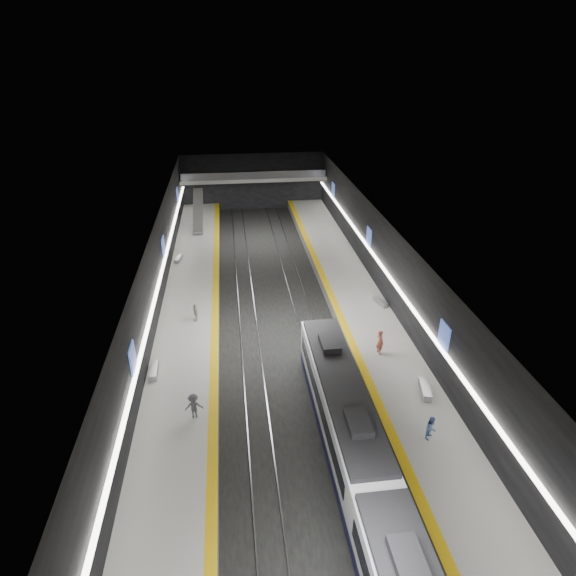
{
  "coord_description": "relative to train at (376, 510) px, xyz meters",
  "views": [
    {
      "loc": [
        -3.54,
        -33.04,
        21.88
      ],
      "look_at": [
        1.24,
        4.92,
        2.2
      ],
      "focal_mm": 30.0,
      "sensor_mm": 36.0,
      "label": 1
    }
  ],
  "objects": [
    {
      "name": "ground",
      "position": [
        -2.5,
        18.33,
        -2.2
      ],
      "size": [
        70.0,
        70.0,
        0.0
      ],
      "primitive_type": "plane",
      "color": "black",
      "rests_on": "ground"
    },
    {
      "name": "ceiling",
      "position": [
        -2.5,
        18.33,
        5.8
      ],
      "size": [
        20.0,
        70.0,
        0.04
      ],
      "primitive_type": "cube",
      "rotation": [
        3.14,
        0.0,
        0.0
      ],
      "color": "beige",
      "rests_on": "wall_left"
    },
    {
      "name": "wall_left",
      "position": [
        -12.5,
        18.33,
        1.8
      ],
      "size": [
        0.04,
        70.0,
        8.0
      ],
      "primitive_type": "cube",
      "color": "black",
      "rests_on": "ground"
    },
    {
      "name": "wall_right",
      "position": [
        7.5,
        18.33,
        1.8
      ],
      "size": [
        0.04,
        70.0,
        8.0
      ],
      "primitive_type": "cube",
      "color": "black",
      "rests_on": "ground"
    },
    {
      "name": "wall_back",
      "position": [
        -2.5,
        53.33,
        1.8
      ],
      "size": [
        20.0,
        0.04,
        8.0
      ],
      "primitive_type": "cube",
      "color": "black",
      "rests_on": "ground"
    },
    {
      "name": "platform_left",
      "position": [
        -10.0,
        18.33,
        -1.7
      ],
      "size": [
        5.0,
        70.0,
        1.0
      ],
      "primitive_type": "cube",
      "color": "slate",
      "rests_on": "ground"
    },
    {
      "name": "tile_surface_left",
      "position": [
        -10.0,
        18.33,
        -1.19
      ],
      "size": [
        5.0,
        70.0,
        0.02
      ],
      "primitive_type": "cube",
      "color": "#A2A29D",
      "rests_on": "platform_left"
    },
    {
      "name": "tactile_strip_left",
      "position": [
        -7.8,
        18.33,
        -1.18
      ],
      "size": [
        0.6,
        70.0,
        0.02
      ],
      "primitive_type": "cube",
      "color": "#DFAC0B",
      "rests_on": "platform_left"
    },
    {
      "name": "platform_right",
      "position": [
        5.0,
        18.33,
        -1.7
      ],
      "size": [
        5.0,
        70.0,
        1.0
      ],
      "primitive_type": "cube",
      "color": "slate",
      "rests_on": "ground"
    },
    {
      "name": "tile_surface_right",
      "position": [
        5.0,
        18.33,
        -1.19
      ],
      "size": [
        5.0,
        70.0,
        0.02
      ],
      "primitive_type": "cube",
      "color": "#A2A29D",
      "rests_on": "platform_right"
    },
    {
      "name": "tactile_strip_right",
      "position": [
        2.8,
        18.33,
        -1.18
      ],
      "size": [
        0.6,
        70.0,
        0.02
      ],
      "primitive_type": "cube",
      "color": "#DFAC0B",
      "rests_on": "platform_right"
    },
    {
      "name": "rails",
      "position": [
        -2.5,
        18.33,
        -2.14
      ],
      "size": [
        6.52,
        70.0,
        0.12
      ],
      "color": "gray",
      "rests_on": "ground"
    },
    {
      "name": "train",
      "position": [
        0.0,
        0.0,
        0.0
      ],
      "size": [
        2.69,
        30.05,
        3.6
      ],
      "color": "#0E0F36",
      "rests_on": "ground"
    },
    {
      "name": "ad_posters",
      "position": [
        -2.5,
        19.33,
        2.3
      ],
      "size": [
        19.94,
        53.5,
        2.2
      ],
      "color": "#3C55B5",
      "rests_on": "wall_left"
    },
    {
      "name": "cove_light_left",
      "position": [
        -12.3,
        18.33,
        1.6
      ],
      "size": [
        0.25,
        68.6,
        0.12
      ],
      "primitive_type": "cube",
      "color": "white",
      "rests_on": "wall_left"
    },
    {
      "name": "cove_light_right",
      "position": [
        7.3,
        18.33,
        1.6
      ],
      "size": [
        0.25,
        68.6,
        0.12
      ],
      "primitive_type": "cube",
      "color": "white",
      "rests_on": "wall_right"
    },
    {
      "name": "mezzanine_bridge",
      "position": [
        -2.5,
        51.25,
        2.84
      ],
      "size": [
        20.0,
        3.0,
        1.5
      ],
      "color": "gray",
      "rests_on": "wall_left"
    },
    {
      "name": "escalator",
      "position": [
        -10.0,
        44.33,
        0.7
      ],
      "size": [
        1.2,
        7.5,
        3.92
      ],
      "primitive_type": "cube",
      "rotation": [
        0.44,
        0.0,
        0.0
      ],
      "color": "#99999E",
      "rests_on": "platform_left"
    },
    {
      "name": "bench_left_near",
      "position": [
        -12.0,
        13.62,
        -0.96
      ],
      "size": [
        0.61,
        1.96,
        0.48
      ],
      "primitive_type": "cube",
      "rotation": [
        0.0,
        0.0,
        0.04
      ],
      "color": "#99999E",
      "rests_on": "platform_left"
    },
    {
      "name": "bench_left_far",
      "position": [
        -11.78,
        33.39,
        -0.98
      ],
      "size": [
        0.84,
        1.8,
        0.43
      ],
      "primitive_type": "cube",
      "rotation": [
        0.0,
        0.0,
        -0.21
      ],
      "color": "#99999E",
      "rests_on": "platform_left"
    },
    {
      "name": "bench_right_near",
      "position": [
        6.18,
        9.28,
        -0.94
      ],
      "size": [
        0.98,
        2.14,
        0.5
      ],
      "primitive_type": "cube",
      "rotation": [
        0.0,
        0.0,
        -0.2
      ],
      "color": "#99999E",
      "rests_on": "platform_right"
    },
    {
      "name": "bench_right_far",
      "position": [
        6.83,
        21.42,
        -0.98
      ],
      "size": [
        1.01,
        1.82,
        0.43
      ],
      "primitive_type": "cube",
      "rotation": [
        0.0,
        0.0,
        0.32
      ],
      "color": "#99999E",
      "rests_on": "platform_right"
    },
    {
      "name": "passenger_right_a",
      "position": [
        4.47,
        14.06,
        -0.21
      ],
      "size": [
        0.64,
        0.82,
        1.98
      ],
      "primitive_type": "imported",
      "rotation": [
        0.0,
        0.0,
        1.83
      ],
      "color": "#C35849",
      "rests_on": "platform_right"
    },
    {
      "name": "passenger_right_b",
      "position": [
        4.94,
        5.32,
        -0.44
      ],
      "size": [
        0.93,
        0.93,
        1.52
      ],
      "primitive_type": "imported",
      "rotation": [
        0.0,
        0.0,
        0.8
      ],
      "color": "#557DB9",
      "rests_on": "platform_right"
    },
    {
      "name": "passenger_left_a",
      "position": [
        -9.37,
        20.62,
        -0.42
      ],
      "size": [
        0.72,
        0.99,
        1.56
      ],
      "primitive_type": "imported",
      "rotation": [
        0.0,
        0.0,
        -1.16
      ],
      "color": "beige",
      "rests_on": "platform_left"
    },
    {
      "name": "passenger_left_b",
      "position": [
        -8.93,
        8.81,
        -0.33
      ],
      "size": [
        1.15,
        0.7,
        1.73
      ],
      "primitive_type": "imported",
      "rotation": [
        0.0,
        0.0,
        3.2
      ],
      "color": "#47484F",
      "rests_on": "platform_left"
    }
  ]
}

